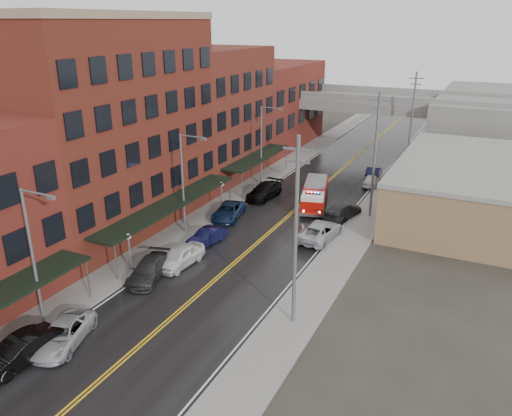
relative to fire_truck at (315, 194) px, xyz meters
The scene contains 33 objects.
road 5.61m from the fire_truck, 105.44° to the right, with size 11.00×160.00×0.02m, color black.
sidewalk_left 10.28m from the fire_truck, 149.08° to the right, with size 3.00×160.00×0.15m, color slate.
sidewalk_right 7.97m from the fire_truck, 41.83° to the right, with size 3.00×160.00×0.15m, color slate.
curb_left 8.92m from the fire_truck, 143.57° to the right, with size 0.30×160.00×0.15m, color gray.
curb_right 6.85m from the fire_truck, 51.26° to the right, with size 0.30×160.00×0.15m, color gray.
brick_building_b 20.62m from the fire_truck, 140.31° to the right, with size 9.00×20.00×18.00m, color #5C1F18.
brick_building_c 16.80m from the fire_truck, 160.36° to the left, with size 9.00×15.00×15.00m, color maroon.
brick_building_far 27.51m from the fire_truck, 122.94° to the left, with size 9.00×20.00×12.00m, color maroon.
tan_building 15.35m from the fire_truck, 18.12° to the left, with size 14.00×22.00×5.00m, color #90724D.
right_far_block 38.59m from the fire_truck, 64.54° to the left, with size 18.00×30.00×8.00m, color slate.
awning_1 15.24m from the fire_truck, 126.14° to the right, with size 2.60×18.00×3.09m.
awning_2 10.49m from the fire_truck, 149.51° to the left, with size 2.60×13.00×3.09m.
globe_lamp_1 20.80m from the fire_truck, 112.19° to the right, with size 0.44×0.44×3.12m.
globe_lamp_2 9.48m from the fire_truck, 146.27° to the right, with size 0.44×0.44×3.12m.
street_lamp_0 28.64m from the fire_truck, 106.36° to the right, with size 2.64×0.22×9.00m.
street_lamp_1 14.30m from the fire_truck, 125.43° to the right, with size 2.64×0.22×9.00m.
street_lamp_2 10.05m from the fire_truck, 149.23° to the left, with size 2.64×0.22×9.00m.
utility_pole_0 21.61m from the fire_truck, 74.13° to the right, with size 1.80×0.24×12.00m.
utility_pole_1 7.57m from the fire_truck, ahead, with size 1.80×0.24×12.00m.
utility_pole_2 21.16m from the fire_truck, 73.77° to the left, with size 1.80×0.24×12.00m.
overpass 27.19m from the fire_truck, 93.09° to the left, with size 40.00×10.00×7.50m.
fire_truck is the anchor object (origin of this frame).
parked_car_left_1 31.20m from the fire_truck, 101.76° to the right, with size 1.68×4.82×1.59m, color black.
parked_car_left_2 28.76m from the fire_truck, 101.21° to the right, with size 2.28×4.94×1.37m, color #A4A7AC.
parked_car_left_3 20.44m from the fire_truck, 106.98° to the right, with size 2.03×4.99×1.45m, color #28282A.
parked_car_left_4 17.49m from the fire_truck, 106.78° to the right, with size 1.85×4.59×1.56m, color silver.
parked_car_left_5 13.52m from the fire_truck, 112.87° to the right, with size 1.43×4.10×1.35m, color #0E1033.
parked_car_left_6 9.14m from the fire_truck, 135.04° to the right, with size 2.33×5.04×1.40m, color #112142.
parked_car_left_7 5.86m from the fire_truck, behind, with size 2.19×5.38×1.56m, color black.
parked_car_right_0 7.98m from the fire_truck, 67.13° to the right, with size 2.55×5.53×1.54m, color #AEB0B7.
parked_car_right_1 3.84m from the fire_truck, 26.11° to the right, with size 2.09×5.15×1.49m, color #29292B.
parked_car_right_2 10.11m from the fire_truck, 69.37° to the left, with size 1.61×4.00×1.36m, color silver.
parked_car_right_3 12.95m from the fire_truck, 76.31° to the left, with size 1.56×4.47×1.47m, color black.
Camera 1 is at (16.79, -10.29, 17.90)m, focal length 35.00 mm.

